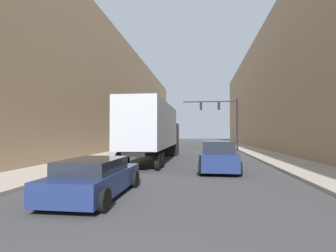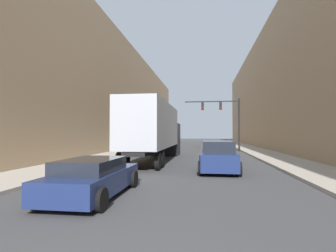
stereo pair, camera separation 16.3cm
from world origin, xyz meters
name	(u,v)px [view 1 (the left image)]	position (x,y,z in m)	size (l,w,h in m)	color
sidewalk_right	(253,150)	(6.95, 30.00, 0.07)	(3.25, 80.00, 0.15)	#B2A899
sidewalk_left	(135,149)	(-6.95, 30.00, 0.07)	(3.25, 80.00, 0.15)	#B2A899
building_right	(294,84)	(11.58, 30.00, 7.70)	(6.00, 80.00, 15.40)	tan
building_left	(100,93)	(-11.58, 30.00, 7.05)	(6.00, 80.00, 14.11)	tan
semi_truck	(155,130)	(-2.41, 18.25, 2.28)	(2.50, 12.95, 4.09)	#B2B7C1
sedan_car	(95,178)	(-2.35, 6.90, 0.61)	(2.03, 4.47, 1.24)	navy
suv_car	(218,157)	(1.95, 13.27, 0.78)	(2.05, 4.68, 1.63)	navy
traffic_signal_gantry	(224,115)	(3.66, 29.71, 4.21)	(6.34, 0.35, 6.07)	black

